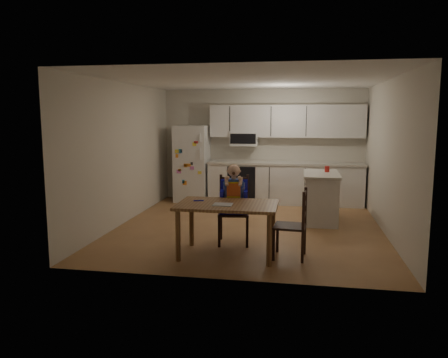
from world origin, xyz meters
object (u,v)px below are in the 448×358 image
refrigerator (192,163)px  red_cup (327,169)px  dining_table (227,211)px  chair_booster (234,196)px  kitchen_island (321,197)px  chair_side (297,219)px

refrigerator → red_cup: (2.90, -1.30, 0.09)m
refrigerator → dining_table: (1.44, -3.74, -0.22)m
red_cup → dining_table: size_ratio=0.08×
dining_table → chair_booster: (-0.01, 0.62, 0.10)m
red_cup → dining_table: 2.86m
kitchen_island → red_cup: 0.54m
kitchen_island → chair_booster: (-1.36, -1.64, 0.28)m
chair_side → red_cup: bearing=172.4°
kitchen_island → dining_table: 2.64m
kitchen_island → chair_side: (-0.40, -2.22, 0.09)m
refrigerator → kitchen_island: (2.79, -1.48, -0.40)m
kitchen_island → refrigerator: bearing=152.0°
refrigerator → kitchen_island: bearing=-28.0°
dining_table → refrigerator: bearing=111.1°
refrigerator → red_cup: 3.18m
kitchen_island → dining_table: bearing=-120.8°
chair_booster → chair_side: 1.13m
dining_table → red_cup: bearing=59.2°
refrigerator → chair_booster: size_ratio=1.41×
red_cup → chair_side: 2.49m
red_cup → dining_table: bearing=-120.8°
kitchen_island → chair_booster: chair_booster is taller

